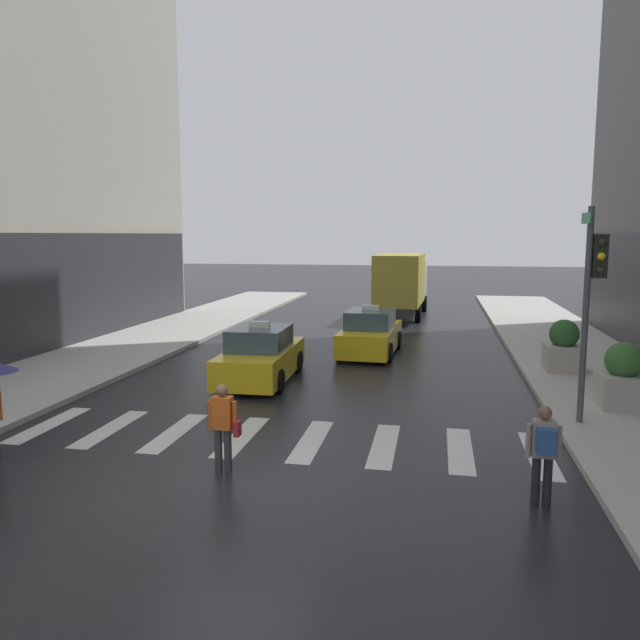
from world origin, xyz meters
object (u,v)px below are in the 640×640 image
at_px(planter_mid_block, 564,348).
at_px(box_truck, 402,283).
at_px(pedestrian_with_handbag, 223,423).
at_px(traffic_light_pole, 592,285).
at_px(taxi_lead, 261,357).
at_px(taxi_second, 370,334).
at_px(planter_near_corner, 623,378).
at_px(pedestrian_with_backpack, 544,448).

bearing_deg(planter_mid_block, box_truck, 114.13).
xyz_separation_m(box_truck, pedestrian_with_handbag, (-1.96, -22.34, -0.92)).
bearing_deg(traffic_light_pole, taxi_lead, 159.24).
bearing_deg(taxi_second, taxi_lead, -119.78).
bearing_deg(planter_mid_block, planter_near_corner, -81.22).
xyz_separation_m(taxi_lead, box_truck, (3.31, 15.16, 1.13)).
bearing_deg(pedestrian_with_backpack, pedestrian_with_handbag, 175.06).
relative_size(taxi_lead, taxi_second, 0.99).
distance_m(taxi_lead, pedestrian_with_handbag, 7.31).
bearing_deg(pedestrian_with_backpack, traffic_light_pole, 70.16).
distance_m(pedestrian_with_backpack, planter_mid_block, 10.28).
bearing_deg(planter_mid_block, pedestrian_with_handbag, -128.72).
distance_m(taxi_second, pedestrian_with_backpack, 13.15).
relative_size(traffic_light_pole, taxi_lead, 1.05).
bearing_deg(taxi_second, box_truck, 87.04).
height_order(traffic_light_pole, planter_mid_block, traffic_light_pole).
xyz_separation_m(pedestrian_with_backpack, pedestrian_with_handbag, (-5.51, 0.48, -0.04)).
relative_size(taxi_second, box_truck, 0.61).
bearing_deg(taxi_second, planter_mid_block, -21.42).
bearing_deg(traffic_light_pole, pedestrian_with_backpack, -109.84).
relative_size(traffic_light_pole, pedestrian_with_handbag, 2.91).
xyz_separation_m(taxi_lead, pedestrian_with_handbag, (1.35, -7.18, 0.21)).
bearing_deg(box_truck, taxi_lead, -102.30).
distance_m(taxi_lead, planter_near_corner, 9.79).
xyz_separation_m(pedestrian_with_handbag, planter_near_corner, (8.30, 5.53, -0.06)).
bearing_deg(traffic_light_pole, taxi_second, 125.24).
xyz_separation_m(pedestrian_with_backpack, planter_near_corner, (2.79, 6.00, -0.10)).
height_order(box_truck, planter_near_corner, box_truck).
distance_m(planter_near_corner, planter_mid_block, 4.09).
height_order(taxi_lead, pedestrian_with_backpack, taxi_lead).
distance_m(traffic_light_pole, taxi_lead, 9.40).
bearing_deg(taxi_lead, traffic_light_pole, -20.76).
xyz_separation_m(traffic_light_pole, pedestrian_with_backpack, (-1.60, -4.45, -2.29)).
bearing_deg(taxi_second, pedestrian_with_backpack, -71.90).
height_order(traffic_light_pole, taxi_second, traffic_light_pole).
height_order(taxi_lead, planter_mid_block, taxi_lead).
distance_m(pedestrian_with_handbag, planter_mid_block, 12.27).
bearing_deg(pedestrian_with_handbag, pedestrian_with_backpack, -4.94).
bearing_deg(planter_mid_block, pedestrian_with_backpack, -102.18).
distance_m(traffic_light_pole, box_truck, 19.13).
bearing_deg(taxi_lead, pedestrian_with_handbag, -79.33).
distance_m(pedestrian_with_handbag, planter_near_corner, 9.97).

